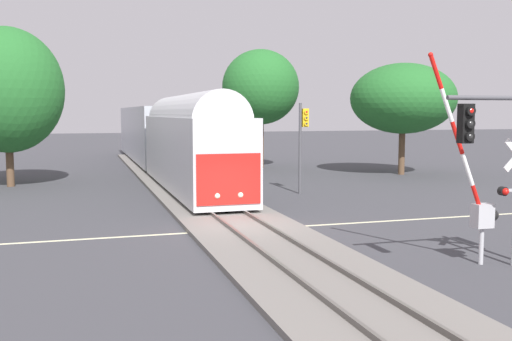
{
  "coord_description": "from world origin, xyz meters",
  "views": [
    {
      "loc": [
        -5.95,
        -21.24,
        4.46
      ],
      "look_at": [
        1.24,
        2.52,
        2.0
      ],
      "focal_mm": 41.14,
      "sensor_mm": 36.0,
      "label": 1
    }
  ],
  "objects_px": {
    "oak_behind_train": "(7,90)",
    "elm_centre_background": "(261,87)",
    "traffic_signal_far_side": "(303,133)",
    "maple_right_background": "(403,99)",
    "commuter_train": "(163,135)",
    "crossing_gate_near": "(478,198)"
  },
  "relations": [
    {
      "from": "crossing_gate_near",
      "to": "traffic_signal_far_side",
      "type": "xyz_separation_m",
      "value": [
        0.65,
        15.63,
        1.36
      ]
    },
    {
      "from": "oak_behind_train",
      "to": "maple_right_background",
      "type": "xyz_separation_m",
      "value": [
        26.28,
        -0.7,
        -0.34
      ]
    },
    {
      "from": "traffic_signal_far_side",
      "to": "crossing_gate_near",
      "type": "bearing_deg",
      "value": -92.38
    },
    {
      "from": "traffic_signal_far_side",
      "to": "elm_centre_background",
      "type": "bearing_deg",
      "value": 81.4
    },
    {
      "from": "crossing_gate_near",
      "to": "maple_right_background",
      "type": "relative_size",
      "value": 0.77
    },
    {
      "from": "crossing_gate_near",
      "to": "maple_right_background",
      "type": "distance_m",
      "value": 25.79
    },
    {
      "from": "crossing_gate_near",
      "to": "elm_centre_background",
      "type": "bearing_deg",
      "value": 84.54
    },
    {
      "from": "oak_behind_train",
      "to": "maple_right_background",
      "type": "distance_m",
      "value": 26.29
    },
    {
      "from": "maple_right_background",
      "to": "commuter_train",
      "type": "bearing_deg",
      "value": 160.02
    },
    {
      "from": "traffic_signal_far_side",
      "to": "maple_right_background",
      "type": "bearing_deg",
      "value": 34.95
    },
    {
      "from": "traffic_signal_far_side",
      "to": "elm_centre_background",
      "type": "relative_size",
      "value": 0.53
    },
    {
      "from": "crossing_gate_near",
      "to": "traffic_signal_far_side",
      "type": "bearing_deg",
      "value": 87.62
    },
    {
      "from": "oak_behind_train",
      "to": "elm_centre_background",
      "type": "height_order",
      "value": "oak_behind_train"
    },
    {
      "from": "crossing_gate_near",
      "to": "maple_right_background",
      "type": "bearing_deg",
      "value": 64.06
    },
    {
      "from": "maple_right_background",
      "to": "traffic_signal_far_side",
      "type": "bearing_deg",
      "value": -145.05
    },
    {
      "from": "commuter_train",
      "to": "traffic_signal_far_side",
      "type": "height_order",
      "value": "commuter_train"
    },
    {
      "from": "commuter_train",
      "to": "elm_centre_background",
      "type": "xyz_separation_m",
      "value": [
        8.06,
        1.86,
        3.68
      ]
    },
    {
      "from": "commuter_train",
      "to": "oak_behind_train",
      "type": "bearing_deg",
      "value": -152.34
    },
    {
      "from": "oak_behind_train",
      "to": "elm_centre_background",
      "type": "xyz_separation_m",
      "value": [
        18.04,
        7.09,
        0.68
      ]
    },
    {
      "from": "commuter_train",
      "to": "elm_centre_background",
      "type": "height_order",
      "value": "elm_centre_background"
    },
    {
      "from": "commuter_train",
      "to": "maple_right_background",
      "type": "distance_m",
      "value": 17.55
    },
    {
      "from": "oak_behind_train",
      "to": "elm_centre_background",
      "type": "distance_m",
      "value": 19.4
    }
  ]
}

